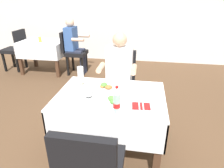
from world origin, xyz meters
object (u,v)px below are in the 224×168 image
object	(u,v)px
background_chair_right	(72,50)
background_patron	(74,43)
plate_far_diner	(107,87)
background_table_tumbler	(40,40)
chair_far_diner_seat	(120,80)
plate_near_camera	(113,100)
napkin_cutlery_set	(141,106)
main_dining_table	(110,109)
background_chair_left	(16,48)
background_dining_table	(43,49)
beer_glass_middle	(81,76)
seated_diner_far	(119,73)
beer_glass_left	(88,89)
cola_bottle_primary	(117,102)

from	to	relation	value
background_chair_right	background_patron	distance (m)	0.16
plate_far_diner	background_table_tumbler	world-z (taller)	background_table_tumbler
background_patron	plate_far_diner	bearing A→B (deg)	-61.94
plate_far_diner	background_chair_right	size ratio (longest dim) A/B	0.26
chair_far_diner_seat	plate_far_diner	xyz separation A→B (m)	(-0.07, -0.67, 0.20)
plate_near_camera	background_table_tumbler	xyz separation A→B (m)	(-2.04, 2.38, 0.04)
napkin_cutlery_set	background_chair_right	distance (m)	3.01
main_dining_table	background_chair_left	world-z (taller)	background_chair_left
background_dining_table	napkin_cutlery_set	bearing A→B (deg)	-47.40
beer_glass_middle	background_dining_table	bearing A→B (deg)	126.90
main_dining_table	seated_diner_far	bearing A→B (deg)	90.61
plate_near_camera	beer_glass_middle	size ratio (longest dim) A/B	1.14
seated_diner_far	beer_glass_left	distance (m)	0.85
plate_far_diner	background_chair_left	bearing A→B (deg)	140.17
plate_near_camera	plate_far_diner	bearing A→B (deg)	113.31
napkin_cutlery_set	background_dining_table	bearing A→B (deg)	132.60
chair_far_diner_seat	seated_diner_far	world-z (taller)	seated_diner_far
main_dining_table	chair_far_diner_seat	world-z (taller)	chair_far_diner_seat
background_chair_left	background_patron	distance (m)	1.48
main_dining_table	plate_far_diner	distance (m)	0.25
chair_far_diner_seat	background_dining_table	distance (m)	2.52
beer_glass_middle	background_chair_left	bearing A→B (deg)	137.18
seated_diner_far	background_chair_right	xyz separation A→B (m)	(-1.28, 1.64, -0.16)
beer_glass_left	cola_bottle_primary	xyz separation A→B (m)	(0.33, -0.24, 0.01)
plate_far_diner	background_table_tumbler	bearing A→B (deg)	132.57
background_chair_right	background_dining_table	bearing A→B (deg)	-180.00
background_chair_left	plate_near_camera	bearing A→B (deg)	-41.99
beer_glass_left	background_patron	world-z (taller)	background_patron
plate_near_camera	cola_bottle_primary	xyz separation A→B (m)	(0.06, -0.21, 0.10)
plate_far_diner	background_patron	distance (m)	2.50
beer_glass_middle	background_dining_table	world-z (taller)	beer_glass_middle
napkin_cutlery_set	background_chair_left	world-z (taller)	background_chair_left
beer_glass_left	background_table_tumbler	xyz separation A→B (m)	(-1.78, 2.34, -0.05)
beer_glass_left	beer_glass_middle	world-z (taller)	beer_glass_middle
main_dining_table	cola_bottle_primary	size ratio (longest dim) A/B	4.15
seated_diner_far	background_patron	distance (m)	2.06
seated_diner_far	background_table_tumbler	bearing A→B (deg)	142.31
beer_glass_left	background_chair_right	world-z (taller)	background_chair_right
plate_far_diner	background_chair_left	distance (m)	3.45
plate_far_diner	background_patron	bearing A→B (deg)	118.06
main_dining_table	plate_far_diner	world-z (taller)	plate_far_diner
beer_glass_middle	beer_glass_left	bearing A→B (deg)	-60.14
napkin_cutlery_set	main_dining_table	bearing A→B (deg)	150.34
background_patron	background_table_tumbler	bearing A→B (deg)	-171.44
chair_far_diner_seat	background_dining_table	world-z (taller)	chair_far_diner_seat
seated_diner_far	background_chair_left	size ratio (longest dim) A/B	1.30
plate_near_camera	background_chair_left	bearing A→B (deg)	138.01
chair_far_diner_seat	beer_glass_left	bearing A→B (deg)	-102.79
background_chair_left	background_table_tumbler	xyz separation A→B (m)	(0.72, -0.11, 0.24)
main_dining_table	plate_far_diner	size ratio (longest dim) A/B	4.53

